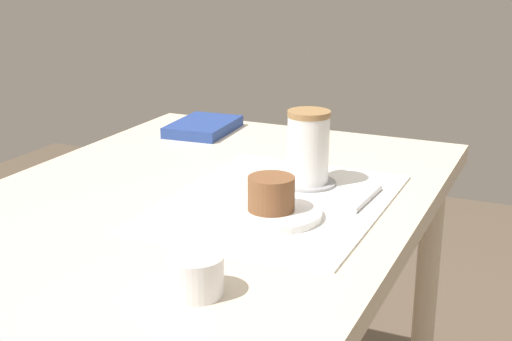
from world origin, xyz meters
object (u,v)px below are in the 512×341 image
(coffee_mug, at_px, (309,146))
(small_book, at_px, (203,127))
(pastry_plate, at_px, (271,213))
(sugar_bowl, at_px, (195,275))
(dining_table, at_px, (203,241))
(pastry, at_px, (271,193))

(coffee_mug, bearing_deg, small_book, 53.30)
(pastry_plate, bearing_deg, sugar_bowl, -176.86)
(pastry_plate, bearing_deg, dining_table, 68.58)
(dining_table, distance_m, small_book, 0.44)
(coffee_mug, distance_m, small_book, 0.44)
(dining_table, xyz_separation_m, pastry_plate, (-0.06, -0.16, 0.10))
(pastry_plate, height_order, coffee_mug, coffee_mug)
(pastry_plate, distance_m, coffee_mug, 0.19)
(dining_table, relative_size, small_book, 5.64)
(dining_table, relative_size, coffee_mug, 8.01)
(pastry, height_order, small_book, pastry)
(dining_table, distance_m, pastry, 0.21)
(sugar_bowl, distance_m, small_book, 0.79)
(dining_table, xyz_separation_m, small_book, (0.37, 0.20, 0.10))
(pastry, bearing_deg, sugar_bowl, -176.86)
(pastry, bearing_deg, dining_table, 68.58)
(coffee_mug, bearing_deg, pastry, -178.55)
(sugar_bowl, bearing_deg, pastry_plate, 3.14)
(small_book, bearing_deg, sugar_bowl, -156.02)
(coffee_mug, bearing_deg, pastry_plate, -178.55)
(coffee_mug, relative_size, small_book, 0.70)
(coffee_mug, relative_size, sugar_bowl, 1.81)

